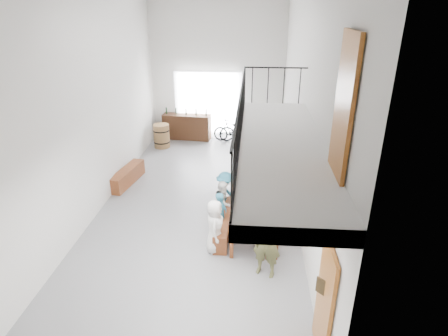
# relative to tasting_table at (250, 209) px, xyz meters

# --- Properties ---
(floor) EXTENTS (12.00, 12.00, 0.00)m
(floor) POSITION_rel_tasting_table_xyz_m (-1.48, 1.44, -0.71)
(floor) COLOR slate
(floor) RESTS_ON ground
(room_walls) EXTENTS (12.00, 12.00, 12.00)m
(room_walls) POSITION_rel_tasting_table_xyz_m (-1.48, 1.44, 2.85)
(room_walls) COLOR silver
(room_walls) RESTS_ON ground
(gateway_portal) EXTENTS (2.80, 0.08, 2.80)m
(gateway_portal) POSITION_rel_tasting_table_xyz_m (-1.88, 7.38, 0.69)
(gateway_portal) COLOR white
(gateway_portal) RESTS_ON ground
(right_wall_decor) EXTENTS (0.07, 8.28, 5.07)m
(right_wall_decor) POSITION_rel_tasting_table_xyz_m (1.22, -0.43, 1.04)
(right_wall_decor) COLOR #A15A21
(right_wall_decor) RESTS_ON ground
(balcony) EXTENTS (1.52, 5.62, 4.00)m
(balcony) POSITION_rel_tasting_table_xyz_m (0.49, -1.69, 2.26)
(balcony) COLOR silver
(balcony) RESTS_ON ground
(tasting_table) EXTENTS (1.03, 2.41, 0.79)m
(tasting_table) POSITION_rel_tasting_table_xyz_m (0.00, 0.00, 0.00)
(tasting_table) COLOR brown
(tasting_table) RESTS_ON ground
(bench_inner) EXTENTS (0.33, 2.05, 0.47)m
(bench_inner) POSITION_rel_tasting_table_xyz_m (-0.67, 0.03, -0.47)
(bench_inner) COLOR brown
(bench_inner) RESTS_ON ground
(bench_wall) EXTENTS (0.38, 1.95, 0.45)m
(bench_wall) POSITION_rel_tasting_table_xyz_m (0.60, -0.08, -0.48)
(bench_wall) COLOR brown
(bench_wall) RESTS_ON ground
(tableware) EXTENTS (0.46, 1.75, 0.35)m
(tableware) POSITION_rel_tasting_table_xyz_m (0.02, -0.01, 0.22)
(tableware) COLOR black
(tableware) RESTS_ON tasting_table
(side_bench) EXTENTS (0.68, 1.82, 0.50)m
(side_bench) POSITION_rel_tasting_table_xyz_m (-3.98, 2.59, -0.46)
(side_bench) COLOR brown
(side_bench) RESTS_ON ground
(oak_barrel) EXTENTS (0.65, 0.65, 0.95)m
(oak_barrel) POSITION_rel_tasting_table_xyz_m (-3.63, 5.98, -0.23)
(oak_barrel) COLOR brown
(oak_barrel) RESTS_ON ground
(serving_counter) EXTENTS (2.06, 0.75, 1.06)m
(serving_counter) POSITION_rel_tasting_table_xyz_m (-2.79, 7.09, -0.17)
(serving_counter) COLOR #3C2212
(serving_counter) RESTS_ON ground
(counter_bottles) EXTENTS (1.77, 0.19, 0.28)m
(counter_bottles) POSITION_rel_tasting_table_xyz_m (-2.79, 7.07, 0.50)
(counter_bottles) COLOR black
(counter_bottles) RESTS_ON serving_counter
(guest_left_a) EXTENTS (0.42, 0.65, 1.32)m
(guest_left_a) POSITION_rel_tasting_table_xyz_m (-0.79, -0.79, -0.05)
(guest_left_a) COLOR silver
(guest_left_a) RESTS_ON ground
(guest_left_b) EXTENTS (0.36, 0.47, 1.16)m
(guest_left_b) POSITION_rel_tasting_table_xyz_m (-0.71, -0.09, -0.13)
(guest_left_b) COLOR #246179
(guest_left_b) RESTS_ON ground
(guest_left_c) EXTENTS (0.54, 0.65, 1.20)m
(guest_left_c) POSITION_rel_tasting_table_xyz_m (-0.69, 0.48, -0.11)
(guest_left_c) COLOR silver
(guest_left_c) RESTS_ON ground
(guest_left_d) EXTENTS (0.65, 0.93, 1.31)m
(guest_left_d) POSITION_rel_tasting_table_xyz_m (-0.68, 0.80, -0.05)
(guest_left_d) COLOR #246179
(guest_left_d) RESTS_ON ground
(guest_right_a) EXTENTS (0.51, 0.72, 1.13)m
(guest_right_a) POSITION_rel_tasting_table_xyz_m (0.50, -0.47, -0.14)
(guest_right_a) COLOR #B4381E
(guest_right_a) RESTS_ON ground
(guest_right_b) EXTENTS (0.69, 1.24, 1.27)m
(guest_right_b) POSITION_rel_tasting_table_xyz_m (0.62, 0.13, -0.07)
(guest_right_b) COLOR black
(guest_right_b) RESTS_ON ground
(guest_right_c) EXTENTS (0.54, 0.67, 1.18)m
(guest_right_c) POSITION_rel_tasting_table_xyz_m (0.64, 0.70, -0.12)
(guest_right_c) COLOR silver
(guest_right_c) RESTS_ON ground
(host_standing) EXTENTS (0.70, 0.57, 1.66)m
(host_standing) POSITION_rel_tasting_table_xyz_m (0.39, -1.54, 0.12)
(host_standing) COLOR brown
(host_standing) RESTS_ON ground
(potted_plant) EXTENTS (0.40, 0.35, 0.43)m
(potted_plant) POSITION_rel_tasting_table_xyz_m (0.97, 2.04, -0.49)
(potted_plant) COLOR #19451D
(potted_plant) RESTS_ON ground
(bicycle_near) EXTENTS (2.00, 1.11, 0.99)m
(bicycle_near) POSITION_rel_tasting_table_xyz_m (-0.46, 7.04, -0.21)
(bicycle_near) COLOR black
(bicycle_near) RESTS_ON ground
(bicycle_far) EXTENTS (1.67, 0.77, 0.97)m
(bicycle_far) POSITION_rel_tasting_table_xyz_m (-0.83, 6.81, -0.22)
(bicycle_far) COLOR black
(bicycle_far) RESTS_ON ground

